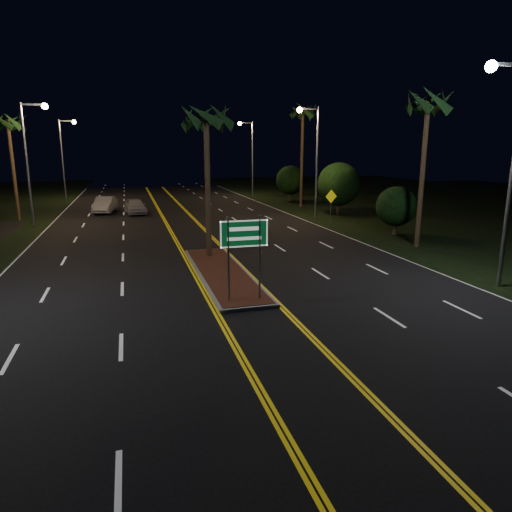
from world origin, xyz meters
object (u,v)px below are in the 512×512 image
object	(u,v)px
streetlight_right_mid	(313,150)
palm_right_far	(303,113)
median_island	(222,273)
car_near	(135,205)
shrub_mid	(339,184)
warning_sign	(331,201)
streetlight_left_far	(65,150)
palm_right_near	(428,104)
shrub_far	(290,180)
shrub_near	(396,206)
streetlight_left_mid	(31,150)
streetlight_right_far	(249,150)
car_far	(105,203)
highway_sign	(244,242)
streetlight_right_near	(507,151)
palm_left_far	(8,123)
palm_median	(206,118)

from	to	relation	value
streetlight_right_mid	palm_right_far	size ratio (longest dim) A/B	0.87
median_island	car_near	distance (m)	22.83
shrub_mid	warning_sign	xyz separation A→B (m)	(-2.21, -3.27, -1.07)
median_island	streetlight_left_far	size ratio (longest dim) A/B	1.14
palm_right_near	shrub_far	size ratio (longest dim) A/B	2.35
shrub_near	warning_sign	xyz separation A→B (m)	(-1.71, 6.73, -0.28)
streetlight_right_mid	streetlight_left_mid	bearing A→B (deg)	174.62
streetlight_left_mid	warning_sign	world-z (taller)	streetlight_left_mid
streetlight_left_far	palm_right_far	bearing A→B (deg)	-30.88
streetlight_right_far	car_far	world-z (taller)	streetlight_right_far
streetlight_right_far	shrub_near	distance (m)	28.39
highway_sign	streetlight_right_near	xyz separation A→B (m)	(10.61, -0.80, 3.25)
streetlight_left_mid	shrub_near	bearing A→B (deg)	-22.52
palm_left_far	shrub_near	bearing A→B (deg)	-28.03
median_island	warning_sign	world-z (taller)	warning_sign
palm_right_near	car_far	bearing A→B (deg)	131.28
streetlight_right_far	palm_right_far	xyz separation A→B (m)	(2.19, -12.00, 3.49)
shrub_mid	car_near	size ratio (longest dim) A/B	0.94
palm_right_near	shrub_mid	distance (m)	15.11
highway_sign	shrub_near	bearing A→B (deg)	39.69
palm_left_far	palm_right_far	bearing A→B (deg)	4.47
palm_right_near	warning_sign	bearing A→B (deg)	93.76
palm_right_near	shrub_near	distance (m)	7.50
streetlight_right_mid	palm_right_near	bearing A→B (deg)	-81.06
shrub_far	shrub_near	bearing A→B (deg)	-90.78
streetlight_left_far	palm_right_near	bearing A→B (deg)	-55.79
median_island	shrub_mid	xyz separation A→B (m)	(14.00, 17.00, 2.64)
palm_right_far	shrub_far	xyz separation A→B (m)	(1.00, 6.00, -6.81)
palm_right_near	palm_median	bearing A→B (deg)	177.71
highway_sign	car_far	xyz separation A→B (m)	(-6.14, 28.43, -1.55)
palm_left_far	palm_median	bearing A→B (deg)	-53.82
streetlight_left_mid	palm_left_far	size ratio (longest dim) A/B	1.02
streetlight_left_mid	car_far	distance (m)	9.77
warning_sign	palm_right_near	bearing A→B (deg)	-96.97
highway_sign	palm_right_near	xyz separation A→B (m)	(12.50, 7.20, 5.81)
streetlight_left_mid	streetlight_left_far	distance (m)	20.00
streetlight_left_mid	warning_sign	bearing A→B (deg)	-8.29
warning_sign	shrub_mid	bearing A→B (deg)	45.24
warning_sign	palm_left_far	bearing A→B (deg)	152.81
palm_median	palm_right_far	bearing A→B (deg)	56.72
streetlight_left_mid	shrub_far	distance (m)	27.40
car_near	warning_sign	size ratio (longest dim) A/B	1.94
warning_sign	highway_sign	bearing A→B (deg)	-134.06
highway_sign	streetlight_left_mid	size ratio (longest dim) A/B	0.36
palm_right_near	shrub_mid	bearing A→B (deg)	83.88
streetlight_right_far	warning_sign	world-z (taller)	streetlight_right_far
shrub_near	streetlight_right_mid	bearing A→B (deg)	109.84
streetlight_left_far	car_near	distance (m)	16.83
streetlight_left_mid	palm_right_far	bearing A→B (deg)	14.37
median_island	highway_sign	world-z (taller)	highway_sign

